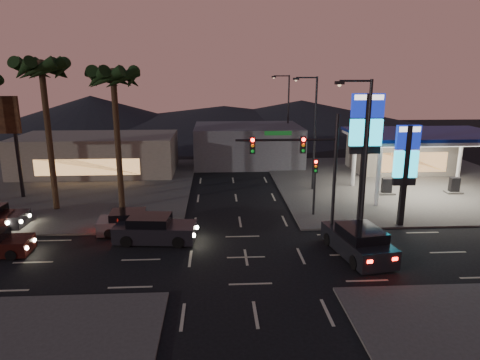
{
  "coord_description": "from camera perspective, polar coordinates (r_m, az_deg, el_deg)",
  "views": [
    {
      "loc": [
        -1.65,
        -22.72,
        10.4
      ],
      "look_at": [
        0.02,
        6.32,
        3.0
      ],
      "focal_mm": 32.0,
      "sensor_mm": 36.0,
      "label": 1
    }
  ],
  "objects": [
    {
      "name": "streetlight_mid",
      "position": [
        37.97,
        9.67,
        6.99
      ],
      "size": [
        2.14,
        0.25,
        10.0
      ],
      "color": "black",
      "rests_on": "ground"
    },
    {
      "name": "pedestal_signal",
      "position": [
        31.45,
        9.95,
        0.3
      ],
      "size": [
        0.32,
        0.39,
        4.3
      ],
      "color": "black",
      "rests_on": "ground"
    },
    {
      "name": "car_lane_b_front",
      "position": [
        29.3,
        -14.18,
        -5.52
      ],
      "size": [
        4.72,
        2.23,
        1.5
      ],
      "color": "#5A5A5D",
      "rests_on": "ground"
    },
    {
      "name": "streetlight_near",
      "position": [
        25.61,
        16.05,
        3.17
      ],
      "size": [
        2.14,
        0.25,
        10.0
      ],
      "color": "black",
      "rests_on": "ground"
    },
    {
      "name": "pylon_sign_tall",
      "position": [
        30.26,
        16.44,
        6.08
      ],
      "size": [
        2.2,
        0.35,
        9.0
      ],
      "color": "black",
      "rests_on": "ground"
    },
    {
      "name": "corner_lot_ne",
      "position": [
        43.79,
        20.59,
        -0.32
      ],
      "size": [
        24.0,
        24.0,
        0.12
      ],
      "primitive_type": "cube",
      "color": "#47443F",
      "rests_on": "ground"
    },
    {
      "name": "hill_right",
      "position": [
        84.75,
        8.16,
        8.78
      ],
      "size": [
        50.0,
        50.0,
        5.0
      ],
      "primitive_type": "cone",
      "color": "black",
      "rests_on": "ground"
    },
    {
      "name": "hill_left",
      "position": [
        86.27,
        -19.19,
        8.57
      ],
      "size": [
        40.0,
        40.0,
        6.0
      ],
      "primitive_type": "cone",
      "color": "black",
      "rests_on": "ground"
    },
    {
      "name": "palm_b",
      "position": [
        34.51,
        -24.86,
        12.28
      ],
      "size": [
        4.41,
        4.41,
        11.46
      ],
      "color": "black",
      "rests_on": "ground"
    },
    {
      "name": "car_lane_a_front",
      "position": [
        27.52,
        -11.35,
        -6.49
      ],
      "size": [
        5.29,
        2.58,
        1.67
      ],
      "color": "black",
      "rests_on": "ground"
    },
    {
      "name": "pylon_sign_short",
      "position": [
        30.56,
        21.26,
        2.46
      ],
      "size": [
        1.6,
        0.35,
        7.0
      ],
      "color": "black",
      "rests_on": "ground"
    },
    {
      "name": "suv_station",
      "position": [
        25.91,
        15.49,
        -7.96
      ],
      "size": [
        3.12,
        5.64,
        1.79
      ],
      "color": "black",
      "rests_on": "ground"
    },
    {
      "name": "convenience_store",
      "position": [
        48.66,
        20.63,
        3.41
      ],
      "size": [
        10.0,
        6.0,
        4.0
      ],
      "primitive_type": "cube",
      "color": "#726B5B",
      "rests_on": "ground"
    },
    {
      "name": "palm_a",
      "position": [
        33.07,
        -16.5,
        12.01
      ],
      "size": [
        4.41,
        4.41,
        10.86
      ],
      "color": "black",
      "rests_on": "ground"
    },
    {
      "name": "traffic_signal_mast",
      "position": [
        25.82,
        8.88,
        2.54
      ],
      "size": [
        6.1,
        0.39,
        8.0
      ],
      "color": "black",
      "rests_on": "ground"
    },
    {
      "name": "corner_lot_nw",
      "position": [
        42.57,
        -22.87,
        -0.93
      ],
      "size": [
        24.0,
        24.0,
        0.12
      ],
      "primitive_type": "cube",
      "color": "#47443F",
      "rests_on": "ground"
    },
    {
      "name": "gas_station",
      "position": [
        39.31,
        23.54,
        5.31
      ],
      "size": [
        12.2,
        8.2,
        5.47
      ],
      "color": "silver",
      "rests_on": "ground"
    },
    {
      "name": "building_far_mid",
      "position": [
        49.54,
        0.99,
        4.74
      ],
      "size": [
        12.0,
        9.0,
        4.4
      ],
      "primitive_type": "cube",
      "color": "#4C4C51",
      "rests_on": "ground"
    },
    {
      "name": "building_far_west",
      "position": [
        47.15,
        -18.44,
        3.27
      ],
      "size": [
        16.0,
        8.0,
        4.0
      ],
      "primitive_type": "cube",
      "color": "#726B5B",
      "rests_on": "ground"
    },
    {
      "name": "ground",
      "position": [
        25.04,
        0.8,
        -10.27
      ],
      "size": [
        140.0,
        140.0,
        0.0
      ],
      "primitive_type": "plane",
      "color": "black",
      "rests_on": "ground"
    },
    {
      "name": "hill_center",
      "position": [
        83.16,
        -2.15,
        8.47
      ],
      "size": [
        60.0,
        60.0,
        4.0
      ],
      "primitive_type": "cone",
      "color": "black",
      "rests_on": "ground"
    },
    {
      "name": "streetlight_far",
      "position": [
        51.63,
        6.22,
        8.99
      ],
      "size": [
        2.14,
        0.25,
        10.0
      ],
      "color": "black",
      "rests_on": "ground"
    }
  ]
}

